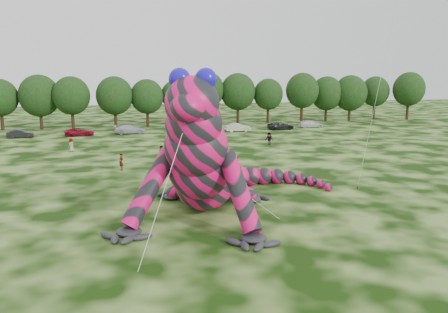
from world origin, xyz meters
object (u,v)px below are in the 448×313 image
object	(u,v)px
tree_9	(175,103)
car_3	(130,129)
spectator_5	(236,165)
tree_17	(408,96)
tree_16	(375,98)
tree_7	(115,102)
tree_12	(268,101)
spectator_2	(269,139)
tree_5	(40,102)
car_4	(177,127)
car_6	(281,126)
car_7	(311,124)
car_5	(238,127)
tree_8	(147,103)
tree_11	(238,99)
tree_13	(302,98)
car_2	(80,132)
tree_15	(350,98)
spectator_3	(270,138)
tree_14	(326,99)
tree_4	(1,105)
spectator_1	(162,154)
car_1	(20,134)
inflatable_gecko	(207,139)
spectator_4	(71,145)
tree_10	(206,98)
spectator_0	(121,162)

from	to	relation	value
tree_9	car_3	distance (m)	13.11
spectator_5	tree_17	bearing A→B (deg)	101.46
spectator_5	tree_16	bearing A→B (deg)	107.17
tree_7	tree_12	world-z (taller)	tree_7
tree_16	spectator_2	distance (m)	44.89
tree_5	tree_7	world-z (taller)	tree_5
car_4	car_6	distance (m)	18.54
car_7	car_5	bearing A→B (deg)	104.70
tree_8	tree_12	size ratio (longest dim) A/B	1.00
tree_11	tree_17	bearing A→B (deg)	-2.30
car_7	tree_13	bearing A→B (deg)	-6.44
spectator_2	tree_17	bearing A→B (deg)	59.37
tree_9	car_2	xyz separation A→B (m)	(-16.97, -9.61, -3.70)
car_2	car_7	distance (m)	41.15
tree_16	tree_9	bearing A→B (deg)	-177.39
tree_8	spectator_2	size ratio (longest dim) A/B	5.07
spectator_2	tree_15	bearing A→B (deg)	71.35
tree_15	tree_17	xyz separation A→B (m)	(13.47, -1.11, 0.33)
car_3	spectator_3	size ratio (longest dim) A/B	2.98
tree_8	tree_17	world-z (taller)	tree_17
spectator_2	car_4	bearing A→B (deg)	146.70
tree_14	tree_15	distance (m)	5.10
tree_9	tree_7	bearing A→B (deg)	-177.22
tree_4	tree_13	xyz separation A→B (m)	(56.77, -1.59, 0.54)
tree_17	tree_5	bearing A→B (deg)	178.65
tree_14	tree_9	bearing A→B (deg)	-177.57
tree_9	tree_12	bearing A→B (deg)	1.19
tree_16	car_2	world-z (taller)	tree_16
car_2	spectator_1	xyz separation A→B (m)	(10.48, -24.59, 0.29)
tree_15	tree_7	bearing A→B (deg)	-178.86
spectator_1	tree_4	bearing A→B (deg)	49.12
car_1	tree_16	bearing A→B (deg)	-88.02
inflatable_gecko	spectator_2	xyz separation A→B (m)	(14.57, 26.24, -4.26)
tree_12	car_4	world-z (taller)	tree_12
tree_5	car_6	distance (m)	43.48
tree_15	spectator_4	distance (m)	60.10
car_6	spectator_5	world-z (taller)	spectator_5
car_4	spectator_1	xyz separation A→B (m)	(-5.77, -26.85, 0.28)
tree_10	tree_11	bearing A→B (deg)	-3.44
tree_11	tree_16	bearing A→B (deg)	2.13
tree_7	car_6	bearing A→B (deg)	-18.07
spectator_1	inflatable_gecko	bearing A→B (deg)	-160.62
tree_4	car_4	world-z (taller)	tree_4
tree_10	car_6	bearing A→B (deg)	-44.62
tree_7	tree_15	bearing A→B (deg)	1.14
tree_9	spectator_0	size ratio (longest dim) A/B	4.96
tree_4	tree_5	world-z (taller)	tree_5
car_5	car_6	size ratio (longest dim) A/B	0.94
tree_7	tree_15	distance (m)	48.56
inflatable_gecko	tree_5	size ratio (longest dim) A/B	2.10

